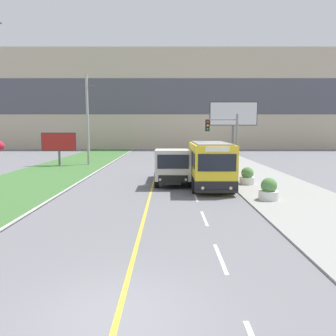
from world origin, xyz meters
TOP-DOWN VIEW (x-y plane):
  - ground_plane at (0.00, 0.00)m, footprint 300.00×300.00m
  - lane_marking_centre at (0.29, 1.06)m, footprint 2.88×140.00m
  - apartment_block_background at (0.00, 60.32)m, footprint 80.00×8.04m
  - city_bus at (3.96, 15.21)m, footprint 2.69×6.08m
  - dump_truck at (1.43, 16.69)m, footprint 2.54×6.61m
  - utility_pole_far at (-7.84, 29.95)m, footprint 1.80×0.28m
  - traffic_light_mast at (5.19, 16.19)m, footprint 2.28×0.32m
  - billboard_large at (8.05, 28.50)m, footprint 5.07×0.24m
  - billboard_small at (-10.80, 28.97)m, footprint 3.75×0.24m
  - planter_round_near at (6.75, 11.35)m, footprint 1.11×1.11m
  - planter_round_second at (6.79, 16.52)m, footprint 1.09×1.09m

SIDE VIEW (x-z plane):
  - ground_plane at x=0.00m, z-range 0.00..0.00m
  - lane_marking_centre at x=0.29m, z-range 0.00..0.01m
  - planter_round_second at x=6.79m, z-range 0.00..1.24m
  - planter_round_near at x=6.75m, z-range 0.00..1.25m
  - dump_truck at x=1.43m, z-range 0.00..2.61m
  - city_bus at x=3.96m, z-range 0.02..3.14m
  - billboard_small at x=-10.80m, z-range 0.70..4.30m
  - traffic_light_mast at x=5.19m, z-range 0.72..5.79m
  - utility_pole_far at x=-7.84m, z-range 0.06..9.95m
  - billboard_large at x=8.05m, z-range 1.89..8.76m
  - apartment_block_background at x=0.00m, z-range 0.00..19.16m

